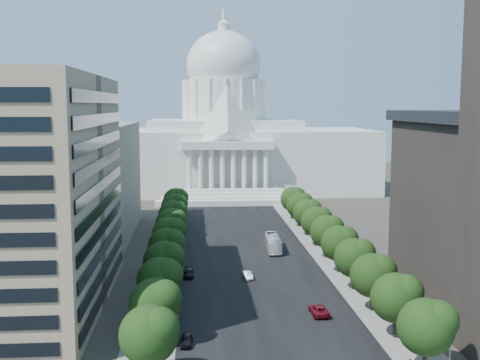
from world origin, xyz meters
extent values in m
cube|color=black|center=(0.00, 90.00, 0.00)|extent=(30.00, 260.00, 0.01)
cube|color=gray|center=(-19.00, 90.00, 0.00)|extent=(8.00, 260.00, 0.02)
cube|color=gray|center=(19.00, 90.00, 0.00)|extent=(8.00, 260.00, 0.02)
cube|color=white|center=(0.00, 185.00, 12.50)|extent=(120.00, 50.00, 25.00)
cube|color=white|center=(0.00, 185.00, 27.00)|extent=(60.00, 40.00, 4.00)
cube|color=white|center=(0.00, 158.00, 20.50)|extent=(34.00, 8.00, 3.00)
cylinder|color=white|center=(0.00, 185.00, 37.00)|extent=(32.00, 32.00, 16.00)
ellipsoid|color=white|center=(0.00, 185.00, 51.00)|extent=(30.00, 30.00, 27.60)
cylinder|color=white|center=(0.00, 185.00, 64.00)|extent=(4.80, 4.80, 7.00)
cone|color=white|center=(0.00, 185.00, 68.50)|extent=(5.20, 5.20, 2.50)
cylinder|color=white|center=(0.00, 185.00, 71.00)|extent=(1.20, 1.20, 4.00)
cube|color=gray|center=(-48.00, 100.00, 15.00)|extent=(38.00, 52.00, 30.00)
sphere|color=black|center=(-18.00, 12.00, 6.17)|extent=(7.60, 7.60, 7.60)
sphere|color=black|center=(-16.67, 11.24, 7.31)|extent=(5.32, 5.32, 5.32)
cylinder|color=#33261C|center=(-18.00, 24.00, 1.47)|extent=(0.56, 0.56, 2.94)
sphere|color=black|center=(-18.00, 24.00, 6.17)|extent=(7.60, 7.60, 7.60)
sphere|color=black|center=(-16.67, 23.24, 7.31)|extent=(5.32, 5.32, 5.32)
cylinder|color=#33261C|center=(-18.00, 36.00, 1.47)|extent=(0.56, 0.56, 2.94)
sphere|color=black|center=(-18.00, 36.00, 6.17)|extent=(7.60, 7.60, 7.60)
sphere|color=black|center=(-16.67, 35.24, 7.31)|extent=(5.32, 5.32, 5.32)
cylinder|color=#33261C|center=(-18.00, 48.00, 1.47)|extent=(0.56, 0.56, 2.94)
sphere|color=black|center=(-18.00, 48.00, 6.17)|extent=(7.60, 7.60, 7.60)
sphere|color=black|center=(-16.67, 47.24, 7.31)|extent=(5.32, 5.32, 5.32)
cylinder|color=#33261C|center=(-18.00, 60.00, 1.47)|extent=(0.56, 0.56, 2.94)
sphere|color=black|center=(-18.00, 60.00, 6.17)|extent=(7.60, 7.60, 7.60)
sphere|color=black|center=(-16.67, 59.24, 7.31)|extent=(5.32, 5.32, 5.32)
cylinder|color=#33261C|center=(-18.00, 72.00, 1.47)|extent=(0.56, 0.56, 2.94)
sphere|color=black|center=(-18.00, 72.00, 6.17)|extent=(7.60, 7.60, 7.60)
sphere|color=black|center=(-16.67, 71.24, 7.31)|extent=(5.32, 5.32, 5.32)
cylinder|color=#33261C|center=(-18.00, 84.00, 1.47)|extent=(0.56, 0.56, 2.94)
sphere|color=black|center=(-18.00, 84.00, 6.17)|extent=(7.60, 7.60, 7.60)
sphere|color=black|center=(-16.67, 83.24, 7.31)|extent=(5.32, 5.32, 5.32)
cylinder|color=#33261C|center=(-18.00, 96.00, 1.47)|extent=(0.56, 0.56, 2.94)
sphere|color=black|center=(-18.00, 96.00, 6.17)|extent=(7.60, 7.60, 7.60)
sphere|color=black|center=(-16.67, 95.24, 7.31)|extent=(5.32, 5.32, 5.32)
cylinder|color=#33261C|center=(-18.00, 108.00, 1.47)|extent=(0.56, 0.56, 2.94)
sphere|color=black|center=(-18.00, 108.00, 6.17)|extent=(7.60, 7.60, 7.60)
sphere|color=black|center=(-16.67, 107.24, 7.31)|extent=(5.32, 5.32, 5.32)
cylinder|color=#33261C|center=(-18.00, 120.00, 1.47)|extent=(0.56, 0.56, 2.94)
sphere|color=black|center=(-18.00, 120.00, 6.17)|extent=(7.60, 7.60, 7.60)
sphere|color=black|center=(-16.67, 119.24, 7.31)|extent=(5.32, 5.32, 5.32)
sphere|color=black|center=(18.00, 12.00, 6.17)|extent=(7.60, 7.60, 7.60)
sphere|color=black|center=(19.33, 11.24, 7.31)|extent=(5.32, 5.32, 5.32)
cylinder|color=#33261C|center=(18.00, 24.00, 1.47)|extent=(0.56, 0.56, 2.94)
sphere|color=black|center=(18.00, 24.00, 6.17)|extent=(7.60, 7.60, 7.60)
sphere|color=black|center=(19.33, 23.24, 7.31)|extent=(5.32, 5.32, 5.32)
cylinder|color=#33261C|center=(18.00, 36.00, 1.47)|extent=(0.56, 0.56, 2.94)
sphere|color=black|center=(18.00, 36.00, 6.17)|extent=(7.60, 7.60, 7.60)
sphere|color=black|center=(19.33, 35.24, 7.31)|extent=(5.32, 5.32, 5.32)
cylinder|color=#33261C|center=(18.00, 48.00, 1.47)|extent=(0.56, 0.56, 2.94)
sphere|color=black|center=(18.00, 48.00, 6.17)|extent=(7.60, 7.60, 7.60)
sphere|color=black|center=(19.33, 47.24, 7.31)|extent=(5.32, 5.32, 5.32)
cylinder|color=#33261C|center=(18.00, 60.00, 1.47)|extent=(0.56, 0.56, 2.94)
sphere|color=black|center=(18.00, 60.00, 6.17)|extent=(7.60, 7.60, 7.60)
sphere|color=black|center=(19.33, 59.24, 7.31)|extent=(5.32, 5.32, 5.32)
cylinder|color=#33261C|center=(18.00, 72.00, 1.47)|extent=(0.56, 0.56, 2.94)
sphere|color=black|center=(18.00, 72.00, 6.17)|extent=(7.60, 7.60, 7.60)
sphere|color=black|center=(19.33, 71.24, 7.31)|extent=(5.32, 5.32, 5.32)
cylinder|color=#33261C|center=(18.00, 84.00, 1.47)|extent=(0.56, 0.56, 2.94)
sphere|color=black|center=(18.00, 84.00, 6.17)|extent=(7.60, 7.60, 7.60)
sphere|color=black|center=(19.33, 83.24, 7.31)|extent=(5.32, 5.32, 5.32)
cylinder|color=#33261C|center=(18.00, 96.00, 1.47)|extent=(0.56, 0.56, 2.94)
sphere|color=black|center=(18.00, 96.00, 6.17)|extent=(7.60, 7.60, 7.60)
sphere|color=black|center=(19.33, 95.24, 7.31)|extent=(5.32, 5.32, 5.32)
cylinder|color=#33261C|center=(18.00, 108.00, 1.47)|extent=(0.56, 0.56, 2.94)
sphere|color=black|center=(18.00, 108.00, 6.17)|extent=(7.60, 7.60, 7.60)
sphere|color=black|center=(19.33, 107.24, 7.31)|extent=(5.32, 5.32, 5.32)
cylinder|color=#33261C|center=(18.00, 120.00, 1.47)|extent=(0.56, 0.56, 2.94)
sphere|color=black|center=(18.00, 120.00, 6.17)|extent=(7.60, 7.60, 7.60)
sphere|color=black|center=(19.33, 119.24, 7.31)|extent=(5.32, 5.32, 5.32)
imported|color=black|center=(14.50, 8.00, 3.75)|extent=(0.18, 0.44, 1.10)
sphere|color=#FF0C0C|center=(14.50, 7.82, 3.90)|extent=(0.18, 0.18, 0.18)
cylinder|color=gray|center=(20.50, 10.00, 4.50)|extent=(0.18, 0.18, 9.00)
cylinder|color=gray|center=(19.30, 10.00, 8.80)|extent=(2.40, 0.14, 0.14)
sphere|color=gray|center=(18.20, 10.00, 8.70)|extent=(0.44, 0.44, 0.44)
cylinder|color=gray|center=(20.50, 35.00, 4.50)|extent=(0.18, 0.18, 9.00)
cylinder|color=gray|center=(19.30, 35.00, 8.80)|extent=(2.40, 0.14, 0.14)
sphere|color=gray|center=(18.20, 35.00, 8.70)|extent=(0.44, 0.44, 0.44)
cylinder|color=gray|center=(20.50, 60.00, 4.50)|extent=(0.18, 0.18, 9.00)
cylinder|color=gray|center=(19.30, 60.00, 8.80)|extent=(2.40, 0.14, 0.14)
sphere|color=gray|center=(18.20, 60.00, 8.70)|extent=(0.44, 0.44, 0.44)
cylinder|color=gray|center=(20.50, 85.00, 4.50)|extent=(0.18, 0.18, 9.00)
cylinder|color=gray|center=(19.30, 85.00, 8.80)|extent=(2.40, 0.14, 0.14)
sphere|color=gray|center=(18.20, 85.00, 8.70)|extent=(0.44, 0.44, 0.44)
cylinder|color=gray|center=(20.50, 110.00, 4.50)|extent=(0.18, 0.18, 9.00)
cylinder|color=gray|center=(19.30, 110.00, 8.80)|extent=(2.40, 0.14, 0.14)
sphere|color=gray|center=(18.20, 110.00, 8.70)|extent=(0.44, 0.44, 0.44)
cylinder|color=gray|center=(20.50, 135.00, 4.50)|extent=(0.18, 0.18, 9.00)
cylinder|color=gray|center=(19.30, 135.00, 8.80)|extent=(2.40, 0.14, 0.14)
sphere|color=gray|center=(18.20, 135.00, 8.70)|extent=(0.44, 0.44, 0.44)
imported|color=black|center=(-13.50, 23.28, 0.75)|extent=(2.08, 4.50, 1.49)
imported|color=#B3B5BC|center=(-1.56, 56.58, 0.73)|extent=(2.13, 4.59, 1.46)
imported|color=maroon|center=(8.56, 34.46, 0.82)|extent=(2.86, 5.94, 1.63)
imported|color=black|center=(-13.50, 58.54, 0.77)|extent=(2.22, 5.33, 1.54)
imported|color=silver|center=(6.79, 79.89, 1.84)|extent=(3.70, 13.32, 3.67)
camera|label=1|loc=(-11.95, -61.55, 35.01)|focal=45.00mm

